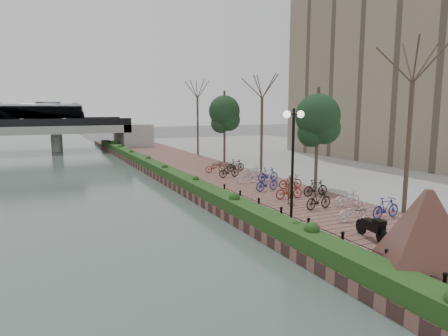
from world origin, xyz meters
TOP-DOWN VIEW (x-y plane):
  - ground at (0.00, 0.00)m, footprint 220.00×220.00m
  - promenade at (4.00, 17.50)m, footprint 8.00×75.00m
  - inland_pavement at (20.00, 17.50)m, footprint 24.00×75.00m
  - hedge at (0.60, 20.00)m, footprint 1.10×56.00m
  - chain_fence at (1.40, 2.00)m, footprint 0.10×14.10m
  - granite_monument at (2.21, -3.72)m, footprint 4.39×4.39m
  - lamppost at (1.60, 2.51)m, footprint 1.02×0.32m
  - motorcycle at (3.45, -0.35)m, footprint 0.82×1.75m
  - pedestrian at (4.00, 6.09)m, footprint 0.65×0.50m
  - bicycle_parking at (5.49, 9.61)m, footprint 2.40×17.32m
  - street_trees at (8.00, 12.68)m, footprint 3.20×37.12m

SIDE VIEW (x-z plane):
  - ground at x=0.00m, z-range 0.00..0.00m
  - promenade at x=4.00m, z-range 0.00..0.50m
  - inland_pavement at x=20.00m, z-range 0.00..0.50m
  - hedge at x=0.60m, z-range 0.50..1.10m
  - chain_fence at x=1.40m, z-range 0.50..1.20m
  - bicycle_parking at x=5.49m, z-range 0.47..1.47m
  - motorcycle at x=3.45m, z-range 0.50..1.55m
  - pedestrian at x=4.00m, z-range 0.50..2.07m
  - granite_monument at x=2.21m, z-range 0.52..3.26m
  - street_trees at x=8.00m, z-range 0.29..7.09m
  - lamppost at x=1.60m, z-range 1.61..6.77m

